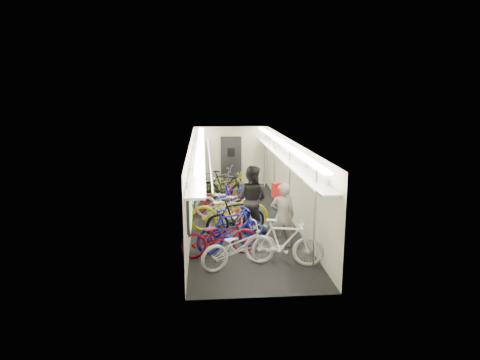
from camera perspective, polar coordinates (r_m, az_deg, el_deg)
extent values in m
plane|color=black|center=(13.07, 0.21, -5.28)|extent=(10.00, 10.00, 0.00)
plane|color=white|center=(12.57, 0.22, 5.23)|extent=(10.00, 10.00, 0.00)
plane|color=beige|center=(12.72, -6.53, -0.25)|extent=(0.00, 10.00, 10.00)
plane|color=beige|center=(12.98, 6.83, -0.01)|extent=(0.00, 10.00, 10.00)
plane|color=beige|center=(17.67, -1.21, 3.27)|extent=(3.00, 0.00, 3.00)
plane|color=beige|center=(7.97, 3.40, -7.67)|extent=(3.00, 0.00, 3.00)
cube|color=black|center=(9.60, -6.82, -3.99)|extent=(0.06, 1.10, 0.80)
cube|color=#6AB951|center=(9.60, -6.58, -3.98)|extent=(0.02, 0.96, 0.66)
cube|color=black|center=(11.73, -6.47, -1.04)|extent=(0.06, 1.10, 0.80)
cube|color=#6AB951|center=(11.73, -6.28, -1.03)|extent=(0.02, 0.96, 0.66)
cube|color=black|center=(13.89, -6.24, 1.00)|extent=(0.06, 1.10, 0.80)
cube|color=#6AB951|center=(13.88, -6.07, 1.01)|extent=(0.02, 0.96, 0.66)
cube|color=black|center=(16.05, -6.06, 2.49)|extent=(0.06, 1.10, 0.80)
cube|color=#6AB951|center=(16.05, -5.92, 2.50)|extent=(0.02, 0.96, 0.66)
cube|color=yellow|center=(10.65, -6.58, -2.10)|extent=(0.02, 0.22, 0.30)
cube|color=yellow|center=(12.80, -6.31, 0.29)|extent=(0.02, 0.22, 0.30)
cube|color=yellow|center=(14.96, -6.11, 1.99)|extent=(0.02, 0.22, 0.30)
cube|color=black|center=(17.64, -1.20, 2.59)|extent=(0.85, 0.08, 2.00)
cube|color=#999BA0|center=(12.58, -5.61, 2.98)|extent=(0.40, 9.70, 0.05)
cube|color=#999BA0|center=(12.81, 5.94, 3.12)|extent=(0.40, 9.70, 0.05)
cylinder|color=silver|center=(12.57, -4.11, 3.45)|extent=(0.04, 9.70, 0.04)
cylinder|color=silver|center=(12.73, 4.49, 3.56)|extent=(0.04, 9.70, 0.04)
cube|color=white|center=(12.53, -5.28, 4.88)|extent=(0.18, 9.60, 0.04)
cube|color=white|center=(12.73, 5.63, 4.99)|extent=(0.18, 9.60, 0.04)
cylinder|color=silver|center=(9.34, 9.99, -4.87)|extent=(0.05, 0.05, 2.38)
cylinder|color=silver|center=(11.97, 6.61, -1.02)|extent=(0.05, 0.05, 2.38)
cylinder|color=silver|center=(14.38, 4.66, 1.21)|extent=(0.05, 0.05, 2.38)
cylinder|color=silver|center=(16.81, 3.27, 2.80)|extent=(0.05, 0.05, 2.38)
imported|color=#B9B9BE|center=(9.56, -0.05, -8.80)|extent=(1.96, 1.32, 0.97)
imported|color=#1B1DA7|center=(10.46, -1.21, -6.58)|extent=(1.88, 1.19, 1.10)
imported|color=maroon|center=(10.19, -2.83, -7.50)|extent=(1.93, 0.98, 0.97)
imported|color=black|center=(11.54, -0.53, -4.92)|extent=(1.80, 1.02, 1.04)
imported|color=yellow|center=(11.96, -1.46, -4.04)|extent=(2.25, 0.93, 1.16)
imported|color=white|center=(12.09, -0.21, -4.42)|extent=(1.59, 0.98, 0.93)
imported|color=#BBBBC0|center=(12.98, -1.63, -2.94)|extent=(2.15, 1.20, 1.07)
imported|color=navy|center=(13.66, -0.84, -2.48)|extent=(1.59, 1.03, 0.93)
imported|color=maroon|center=(13.58, -3.25, -2.61)|extent=(1.83, 0.87, 0.92)
imported|color=black|center=(14.90, -2.06, -0.90)|extent=(1.93, 1.12, 1.12)
imported|color=#B9BF12|center=(15.20, -1.98, -0.72)|extent=(2.16, 1.36, 1.07)
imported|color=white|center=(9.67, 5.83, -8.30)|extent=(1.85, 0.89, 1.07)
imported|color=slate|center=(16.42, -3.11, 0.17)|extent=(2.09, 1.40, 1.04)
imported|color=gray|center=(10.60, 5.71, -4.77)|extent=(0.61, 0.40, 1.67)
imported|color=black|center=(11.64, 1.54, -2.62)|extent=(1.15, 1.07, 1.89)
cube|color=red|center=(11.34, 4.94, -1.31)|extent=(0.29, 0.23, 0.38)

